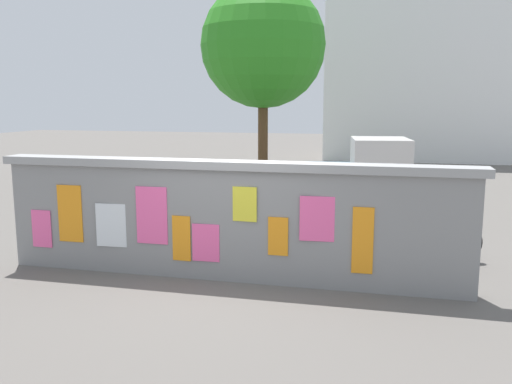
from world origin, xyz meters
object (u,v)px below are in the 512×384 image
(bicycle_near, at_px, (430,240))
(tree_roadside, at_px, (263,46))
(motorcycle, at_px, (118,216))
(bicycle_far, at_px, (184,200))
(auto_rickshaw_truck, at_px, (334,181))
(person_walking, at_px, (192,193))

(bicycle_near, bearing_deg, tree_roadside, 119.25)
(motorcycle, relative_size, bicycle_far, 1.11)
(auto_rickshaw_truck, distance_m, bicycle_far, 3.51)
(motorcycle, distance_m, bicycle_far, 2.43)
(auto_rickshaw_truck, bearing_deg, person_walking, -129.42)
(auto_rickshaw_truck, distance_m, person_walking, 3.64)
(bicycle_near, bearing_deg, bicycle_far, 155.16)
(bicycle_far, distance_m, person_walking, 2.77)
(bicycle_far, bearing_deg, tree_roadside, 85.83)
(tree_roadside, bearing_deg, bicycle_near, -60.75)
(auto_rickshaw_truck, height_order, person_walking, auto_rickshaw_truck)
(motorcycle, bearing_deg, bicycle_far, 80.30)
(tree_roadside, bearing_deg, bicycle_far, -94.17)
(auto_rickshaw_truck, relative_size, tree_roadside, 0.58)
(motorcycle, distance_m, bicycle_near, 5.74)
(bicycle_far, height_order, tree_roadside, tree_roadside)
(bicycle_near, distance_m, tree_roadside, 10.79)
(bicycle_near, bearing_deg, motorcycle, 179.20)
(person_walking, xyz_separation_m, tree_roadside, (-0.68, 8.69, 3.48))
(motorcycle, height_order, bicycle_near, bicycle_near)
(tree_roadside, bearing_deg, auto_rickshaw_truck, -63.04)
(bicycle_near, relative_size, bicycle_far, 1.01)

